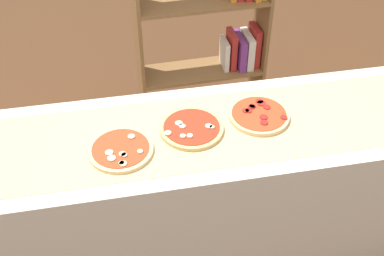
{
  "coord_description": "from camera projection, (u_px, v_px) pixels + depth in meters",
  "views": [
    {
      "loc": [
        -0.27,
        -1.41,
        2.15
      ],
      "look_at": [
        0.0,
        0.0,
        0.9
      ],
      "focal_mm": 44.96,
      "sensor_mm": 36.0,
      "label": 1
    }
  ],
  "objects": [
    {
      "name": "parchment_paper",
      "position": [
        192.0,
        132.0,
        1.92
      ],
      "size": [
        2.16,
        0.45,
        0.0
      ],
      "primitive_type": "cube",
      "color": "tan",
      "rests_on": "counter"
    },
    {
      "name": "pizza_mushroom_1",
      "position": [
        191.0,
        128.0,
        1.92
      ],
      "size": [
        0.26,
        0.26,
        0.03
      ],
      "color": "#DBB26B",
      "rests_on": "parchment_paper"
    },
    {
      "name": "bookshelf",
      "position": [
        218.0,
        43.0,
        2.88
      ],
      "size": [
        0.77,
        0.28,
        1.4
      ],
      "color": "brown",
      "rests_on": "ground_plane"
    },
    {
      "name": "pizza_mushroom_0",
      "position": [
        121.0,
        150.0,
        1.82
      ],
      "size": [
        0.25,
        0.25,
        0.02
      ],
      "color": "#E5C17F",
      "rests_on": "parchment_paper"
    },
    {
      "name": "counter",
      "position": [
        192.0,
        204.0,
        2.21
      ],
      "size": [
        2.59,
        0.58,
        0.88
      ],
      "primitive_type": "cube",
      "color": "beige",
      "rests_on": "ground_plane"
    },
    {
      "name": "pizza_pepperoni_2",
      "position": [
        259.0,
        115.0,
        1.98
      ],
      "size": [
        0.25,
        0.25,
        0.02
      ],
      "color": "#E5C17F",
      "rests_on": "parchment_paper"
    }
  ]
}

